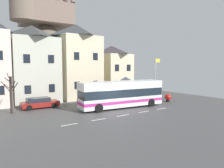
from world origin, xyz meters
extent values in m
cube|color=#4E4D4D|center=(0.00, 0.00, -0.03)|extent=(40.00, 60.00, 0.06)
cube|color=silver|center=(-6.00, -1.84, 0.00)|extent=(1.60, 0.20, 0.01)
cube|color=silver|center=(-3.00, -1.84, 0.00)|extent=(1.60, 0.20, 0.01)
cube|color=silver|center=(0.00, -1.84, 0.00)|extent=(1.60, 0.20, 0.01)
cube|color=silver|center=(3.00, -1.84, 0.00)|extent=(1.60, 0.20, 0.01)
cube|color=silver|center=(6.00, -1.84, 0.00)|extent=(1.60, 0.20, 0.01)
cube|color=black|center=(-10.16, 8.97, 2.30)|extent=(0.80, 0.06, 1.10)
cube|color=beige|center=(-5.52, 12.44, 4.56)|extent=(6.24, 6.88, 9.12)
pyramid|color=#3E403E|center=(-5.52, 12.44, 10.06)|extent=(6.24, 6.88, 1.87)
cube|color=black|center=(-7.08, 8.97, 2.18)|extent=(0.80, 0.06, 1.10)
cube|color=black|center=(-3.96, 8.97, 2.18)|extent=(0.80, 0.06, 1.10)
cube|color=black|center=(-7.08, 8.97, 6.15)|extent=(0.80, 0.06, 1.10)
cube|color=black|center=(-3.96, 8.97, 6.15)|extent=(0.80, 0.06, 1.10)
cube|color=beige|center=(1.38, 12.42, 4.94)|extent=(6.29, 6.84, 9.88)
pyramid|color=#404447|center=(1.38, 12.42, 10.89)|extent=(6.29, 6.84, 2.02)
cube|color=black|center=(-0.20, 8.97, 2.36)|extent=(0.80, 0.06, 1.10)
cube|color=black|center=(2.95, 8.97, 2.36)|extent=(0.80, 0.06, 1.10)
cube|color=black|center=(-0.20, 8.97, 6.66)|extent=(0.80, 0.06, 1.10)
cube|color=black|center=(2.95, 8.97, 6.66)|extent=(0.80, 0.06, 1.10)
cube|color=beige|center=(8.33, 12.47, 3.64)|extent=(5.01, 6.95, 7.27)
pyramid|color=#453C43|center=(8.33, 12.47, 8.07)|extent=(5.01, 6.95, 1.59)
cube|color=black|center=(7.07, 8.97, 1.74)|extent=(0.80, 0.06, 1.10)
cube|color=black|center=(9.58, 8.97, 1.74)|extent=(0.80, 0.06, 1.10)
cube|color=black|center=(7.07, 8.97, 4.90)|extent=(0.80, 0.06, 1.10)
cube|color=black|center=(9.58, 8.97, 4.90)|extent=(0.80, 0.06, 1.10)
cone|color=#6B6456|center=(3.49, 35.35, 8.44)|extent=(39.06, 39.06, 16.87)
cube|color=#7F695C|center=(3.49, 35.35, 18.21)|extent=(11.38, 11.38, 5.38)
cube|color=#7F695C|center=(8.66, 29.66, 21.28)|extent=(1.03, 0.70, 0.76)
cube|color=white|center=(2.43, 1.56, 0.83)|extent=(11.11, 3.74, 1.16)
cube|color=#BF338C|center=(2.43, 1.56, 0.89)|extent=(11.13, 3.76, 0.36)
cube|color=#19232D|center=(2.43, 1.56, 1.90)|extent=(11.00, 3.69, 0.98)
cube|color=white|center=(2.43, 1.56, 2.85)|extent=(11.11, 3.74, 0.92)
cube|color=#19232D|center=(7.86, 0.92, 1.90)|extent=(0.30, 2.08, 0.94)
cylinder|color=black|center=(6.25, 2.31, 0.50)|extent=(1.03, 0.40, 1.00)
cylinder|color=black|center=(5.97, -0.06, 0.50)|extent=(1.03, 0.40, 1.00)
cylinder|color=black|center=(-1.11, 3.18, 0.50)|extent=(1.03, 0.40, 1.00)
cylinder|color=black|center=(-1.38, 0.81, 0.50)|extent=(1.03, 0.40, 1.00)
cylinder|color=#473D33|center=(4.59, 7.29, 1.20)|extent=(0.14, 0.14, 2.40)
cylinder|color=#473D33|center=(7.89, 7.29, 1.20)|extent=(0.14, 0.14, 2.40)
cylinder|color=#473D33|center=(4.59, 3.99, 1.20)|extent=(0.14, 0.14, 2.40)
cylinder|color=#473D33|center=(7.89, 3.99, 1.20)|extent=(0.14, 0.14, 2.40)
pyramid|color=#474C5A|center=(6.24, 5.64, 2.99)|extent=(3.60, 3.60, 1.19)
cube|color=maroon|center=(12.05, 6.96, 0.47)|extent=(4.07, 2.37, 0.59)
cube|color=#1E232D|center=(11.86, 6.93, 1.06)|extent=(2.51, 1.94, 0.60)
cylinder|color=black|center=(13.19, 8.02, 0.32)|extent=(0.66, 0.28, 0.64)
cylinder|color=black|center=(13.43, 6.24, 0.32)|extent=(0.66, 0.28, 0.64)
cylinder|color=black|center=(10.67, 7.68, 0.32)|extent=(0.66, 0.28, 0.64)
cylinder|color=black|center=(10.91, 5.90, 0.32)|extent=(0.66, 0.28, 0.64)
cube|color=maroon|center=(-6.08, 7.16, 0.49)|extent=(4.50, 1.93, 0.62)
cube|color=#1E232D|center=(-6.30, 7.16, 1.04)|extent=(2.71, 1.67, 0.49)
cylinder|color=black|center=(-4.59, 7.99, 0.32)|extent=(0.65, 0.22, 0.64)
cylinder|color=black|center=(-4.63, 6.25, 0.32)|extent=(0.65, 0.22, 0.64)
cylinder|color=black|center=(-7.53, 8.06, 0.32)|extent=(0.65, 0.22, 0.64)
cylinder|color=black|center=(-7.57, 6.33, 0.32)|extent=(0.65, 0.22, 0.64)
cube|color=silver|center=(7.41, 7.27, 0.46)|extent=(4.29, 1.79, 0.55)
cube|color=#1E232D|center=(7.20, 7.26, 0.98)|extent=(2.58, 1.56, 0.49)
cylinder|color=black|center=(8.82, 8.11, 0.32)|extent=(0.64, 0.20, 0.64)
cylinder|color=black|center=(8.83, 6.44, 0.32)|extent=(0.64, 0.20, 0.64)
cylinder|color=black|center=(5.99, 8.09, 0.32)|extent=(0.64, 0.20, 0.64)
cylinder|color=black|center=(6.00, 6.42, 0.32)|extent=(0.64, 0.20, 0.64)
cylinder|color=black|center=(7.40, 3.81, 0.38)|extent=(0.13, 0.13, 0.77)
cylinder|color=black|center=(7.19, 3.87, 0.38)|extent=(0.13, 0.13, 0.77)
cylinder|color=gray|center=(7.30, 3.84, 1.03)|extent=(0.35, 0.35, 0.63)
sphere|color=#9E7A60|center=(7.30, 3.84, 1.45)|extent=(0.21, 0.21, 0.21)
cylinder|color=#2D2D38|center=(8.11, 3.28, 0.42)|extent=(0.17, 0.17, 0.83)
cylinder|color=#2D2D38|center=(8.11, 3.48, 0.42)|extent=(0.17, 0.17, 0.83)
cylinder|color=#7F6B56|center=(8.11, 3.38, 1.07)|extent=(0.29, 0.29, 0.58)
sphere|color=#9E7A60|center=(8.11, 3.38, 1.48)|extent=(0.24, 0.24, 0.24)
cube|color=brown|center=(3.92, 7.80, 0.45)|extent=(1.68, 0.45, 0.08)
cube|color=brown|center=(3.92, 8.03, 0.67)|extent=(1.68, 0.06, 0.40)
cube|color=#2D2D33|center=(3.16, 7.80, 0.23)|extent=(0.08, 0.36, 0.45)
cube|color=#2D2D33|center=(4.68, 7.80, 0.23)|extent=(0.08, 0.36, 0.45)
cylinder|color=silver|center=(10.87, 3.91, 3.20)|extent=(0.10, 0.10, 6.41)
cube|color=yellow|center=(11.32, 3.91, 6.06)|extent=(0.90, 0.03, 0.56)
cylinder|color=black|center=(10.43, 0.96, 0.12)|extent=(0.54, 0.54, 0.25)
sphere|color=red|center=(10.43, 0.96, 0.70)|extent=(0.90, 0.90, 0.90)
cylinder|color=#382D28|center=(-9.49, 5.90, 2.04)|extent=(0.30, 0.30, 4.08)
cylinder|color=#382D28|center=(-9.78, 6.39, 2.71)|extent=(0.66, 1.06, 0.93)
cylinder|color=#382D28|center=(-10.00, 5.71, 3.11)|extent=(1.08, 0.47, 1.01)
cylinder|color=#382D28|center=(-9.59, 5.32, 3.66)|extent=(0.29, 1.24, 0.95)
cylinder|color=#382D28|center=(-9.32, 5.57, 3.08)|extent=(0.47, 0.77, 1.10)
cylinder|color=#382D28|center=(-9.79, 5.72, 3.69)|extent=(0.68, 0.45, 0.62)
cylinder|color=#382D28|center=(-9.16, 5.72, 2.86)|extent=(0.78, 0.49, 1.18)
cylinder|color=#382D28|center=(-9.61, 6.27, 3.97)|extent=(0.31, 0.82, 0.98)
camera|label=1|loc=(-13.02, -18.69, 5.23)|focal=32.87mm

